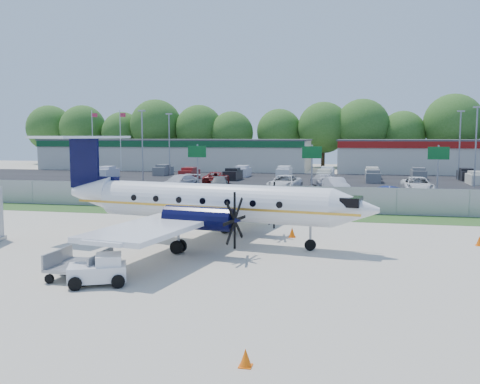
% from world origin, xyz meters
% --- Properties ---
extents(ground, '(170.00, 170.00, 0.00)m').
position_xyz_m(ground, '(0.00, 0.00, 0.00)').
color(ground, beige).
rests_on(ground, ground).
extents(grass_verge, '(170.00, 4.00, 0.02)m').
position_xyz_m(grass_verge, '(0.00, 12.00, 0.01)').
color(grass_verge, '#2D561E').
rests_on(grass_verge, ground).
extents(access_road, '(170.00, 8.00, 0.02)m').
position_xyz_m(access_road, '(0.00, 19.00, 0.01)').
color(access_road, black).
rests_on(access_road, ground).
extents(parking_lot, '(170.00, 32.00, 0.02)m').
position_xyz_m(parking_lot, '(0.00, 40.00, 0.01)').
color(parking_lot, black).
rests_on(parking_lot, ground).
extents(perimeter_fence, '(120.00, 0.06, 1.99)m').
position_xyz_m(perimeter_fence, '(0.00, 14.00, 1.00)').
color(perimeter_fence, gray).
rests_on(perimeter_fence, ground).
extents(building_west, '(46.40, 12.40, 5.24)m').
position_xyz_m(building_west, '(-24.00, 61.98, 2.63)').
color(building_west, beige).
rests_on(building_west, ground).
extents(sign_left, '(1.80, 0.26, 5.00)m').
position_xyz_m(sign_left, '(-8.00, 22.91, 3.61)').
color(sign_left, gray).
rests_on(sign_left, ground).
extents(sign_mid, '(1.80, 0.26, 5.00)m').
position_xyz_m(sign_mid, '(3.00, 22.91, 3.61)').
color(sign_mid, gray).
rests_on(sign_mid, ground).
extents(sign_right, '(1.80, 0.26, 5.00)m').
position_xyz_m(sign_right, '(14.00, 22.91, 3.61)').
color(sign_right, gray).
rests_on(sign_right, ground).
extents(flagpole_west, '(1.06, 0.12, 10.00)m').
position_xyz_m(flagpole_west, '(-35.92, 55.00, 5.64)').
color(flagpole_west, white).
rests_on(flagpole_west, ground).
extents(flagpole_east, '(1.06, 0.12, 10.00)m').
position_xyz_m(flagpole_east, '(-30.92, 55.00, 5.64)').
color(flagpole_east, white).
rests_on(flagpole_east, ground).
extents(light_pole_nw, '(0.90, 0.35, 9.09)m').
position_xyz_m(light_pole_nw, '(-20.00, 38.00, 5.23)').
color(light_pole_nw, gray).
rests_on(light_pole_nw, ground).
extents(light_pole_ne, '(0.90, 0.35, 9.09)m').
position_xyz_m(light_pole_ne, '(20.00, 38.00, 5.23)').
color(light_pole_ne, gray).
rests_on(light_pole_ne, ground).
extents(light_pole_sw, '(0.90, 0.35, 9.09)m').
position_xyz_m(light_pole_sw, '(-20.00, 48.00, 5.23)').
color(light_pole_sw, gray).
rests_on(light_pole_sw, ground).
extents(light_pole_se, '(0.90, 0.35, 9.09)m').
position_xyz_m(light_pole_se, '(20.00, 48.00, 5.23)').
color(light_pole_se, gray).
rests_on(light_pole_se, ground).
extents(tree_line, '(112.00, 6.00, 14.00)m').
position_xyz_m(tree_line, '(0.00, 74.00, 0.00)').
color(tree_line, '#2B5A1A').
rests_on(tree_line, ground).
extents(aircraft, '(18.96, 18.62, 5.80)m').
position_xyz_m(aircraft, '(-0.84, 1.25, 2.24)').
color(aircraft, white).
rests_on(aircraft, ground).
extents(pushback_tug, '(2.57, 2.30, 1.19)m').
position_xyz_m(pushback_tug, '(-2.56, -7.69, 0.57)').
color(pushback_tug, white).
rests_on(pushback_tug, ground).
extents(baggage_cart_near, '(2.05, 1.28, 1.06)m').
position_xyz_m(baggage_cart_near, '(-4.03, -6.13, 0.49)').
color(baggage_cart_near, gray).
rests_on(baggage_cart_near, ground).
extents(baggage_cart_far, '(2.20, 1.40, 1.12)m').
position_xyz_m(baggage_cart_far, '(-3.80, -7.48, 0.52)').
color(baggage_cart_far, gray).
rests_on(baggage_cart_far, ground).
extents(cone_nose, '(0.37, 0.37, 0.53)m').
position_xyz_m(cone_nose, '(13.57, 3.50, 0.25)').
color(cone_nose, '#FF6008').
rests_on(cone_nose, ground).
extents(cone_port_wing, '(0.33, 0.33, 0.47)m').
position_xyz_m(cone_port_wing, '(4.56, -13.79, 0.22)').
color(cone_port_wing, '#FF6008').
rests_on(cone_port_wing, ground).
extents(cone_starboard_wing, '(0.41, 0.41, 0.58)m').
position_xyz_m(cone_starboard_wing, '(3.58, 3.70, 0.27)').
color(cone_starboard_wing, '#FF6008').
rests_on(cone_starboard_wing, ground).
extents(road_car_west, '(5.13, 3.23, 1.38)m').
position_xyz_m(road_car_west, '(-21.09, 17.41, 0.00)').
color(road_car_west, silver).
rests_on(road_car_west, ground).
extents(road_car_mid, '(4.86, 2.92, 1.51)m').
position_xyz_m(road_car_mid, '(9.48, 20.40, 0.00)').
color(road_car_mid, navy).
rests_on(road_car_mid, ground).
extents(parked_car_a, '(3.73, 5.84, 1.58)m').
position_xyz_m(parked_car_a, '(-11.82, 28.73, 0.00)').
color(parked_car_a, silver).
rests_on(parked_car_a, ground).
extents(parked_car_b, '(2.92, 5.03, 1.37)m').
position_xyz_m(parked_car_b, '(-7.45, 29.07, 0.00)').
color(parked_car_b, '#595B5E').
rests_on(parked_car_b, ground).
extents(parked_car_c, '(3.43, 6.37, 1.70)m').
position_xyz_m(parked_car_c, '(-0.37, 29.20, 0.00)').
color(parked_car_c, silver).
rests_on(parked_car_c, ground).
extents(parked_car_d, '(3.14, 5.10, 1.59)m').
position_xyz_m(parked_car_d, '(4.98, 28.62, 0.00)').
color(parked_car_d, silver).
rests_on(parked_car_d, ground).
extents(parked_car_e, '(3.02, 6.22, 1.70)m').
position_xyz_m(parked_car_e, '(12.99, 29.36, 0.00)').
color(parked_car_e, silver).
rests_on(parked_car_e, ground).
extents(parked_car_f, '(3.21, 5.91, 1.57)m').
position_xyz_m(parked_car_f, '(-9.29, 34.66, 0.00)').
color(parked_car_f, maroon).
rests_on(parked_car_f, ground).
extents(parked_car_g, '(3.56, 5.44, 1.47)m').
position_xyz_m(parked_car_g, '(3.16, 35.86, 0.00)').
color(parked_car_g, silver).
rests_on(parked_car_g, ground).
extents(far_parking_rows, '(56.00, 10.00, 1.60)m').
position_xyz_m(far_parking_rows, '(0.00, 45.00, 0.00)').
color(far_parking_rows, gray).
rests_on(far_parking_rows, ground).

